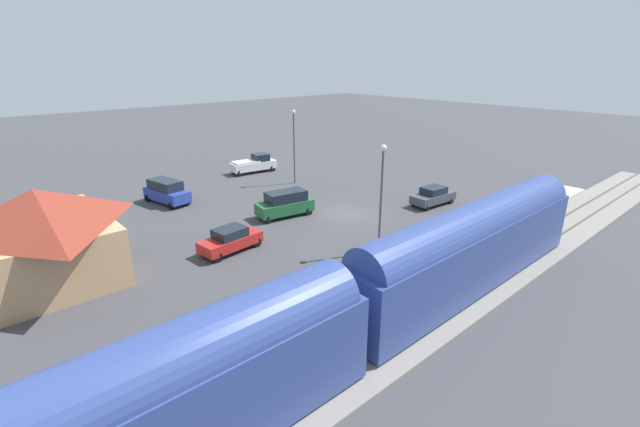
{
  "coord_description": "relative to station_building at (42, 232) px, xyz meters",
  "views": [
    {
      "loc": [
        -25.3,
        25.55,
        12.92
      ],
      "look_at": [
        -0.49,
        3.46,
        1.0
      ],
      "focal_mm": 24.32,
      "sensor_mm": 36.0,
      "label": 1
    }
  ],
  "objects": [
    {
      "name": "ground_plane",
      "position": [
        -4.0,
        -22.0,
        -3.0
      ],
      "size": [
        200.0,
        200.0,
        0.0
      ],
      "primitive_type": "plane",
      "color": "#424247"
    },
    {
      "name": "railway_track",
      "position": [
        -18.0,
        -22.0,
        -2.91
      ],
      "size": [
        4.8,
        70.0,
        0.3
      ],
      "color": "gray",
      "rests_on": "ground"
    },
    {
      "name": "suv_green",
      "position": [
        -0.87,
        -17.74,
        -1.85
      ],
      "size": [
        2.73,
        5.15,
        2.22
      ],
      "color": "#236638",
      "rests_on": "ground"
    },
    {
      "name": "pedestrian_on_platform",
      "position": [
        -13.23,
        -15.69,
        -1.72
      ],
      "size": [
        0.36,
        0.36,
        1.71
      ],
      "color": "brown",
      "rests_on": "platform"
    },
    {
      "name": "light_pole_near_platform",
      "position": [
        -11.2,
        -18.1,
        1.82
      ],
      "size": [
        0.44,
        0.44,
        7.66
      ],
      "color": "#515156",
      "rests_on": "ground"
    },
    {
      "name": "pickup_white",
      "position": [
        13.88,
        -24.3,
        -1.98
      ],
      "size": [
        2.6,
        5.6,
        2.14
      ],
      "color": "white",
      "rests_on": "ground"
    },
    {
      "name": "station_building",
      "position": [
        0.0,
        0.0,
        0.0
      ],
      "size": [
        10.0,
        7.89,
        5.75
      ],
      "color": "tan",
      "rests_on": "ground"
    },
    {
      "name": "sedan_charcoal",
      "position": [
        -7.6,
        -29.87,
        -2.12
      ],
      "size": [
        2.19,
        4.63,
        1.74
      ],
      "color": "#47494F",
      "rests_on": "ground"
    },
    {
      "name": "light_pole_lot_center",
      "position": [
        6.81,
        -24.89,
        1.95
      ],
      "size": [
        0.44,
        0.44,
        7.9
      ],
      "color": "#515156",
      "rests_on": "ground"
    },
    {
      "name": "suv_blue",
      "position": [
        9.46,
        -11.6,
        -1.85
      ],
      "size": [
        5.18,
        3.08,
        2.22
      ],
      "color": "#283D9E",
      "rests_on": "ground"
    },
    {
      "name": "platform",
      "position": [
        -14.0,
        -22.0,
        -2.85
      ],
      "size": [
        3.2,
        46.0,
        0.3
      ],
      "color": "#B7B2A8",
      "rests_on": "ground"
    },
    {
      "name": "sedan_red",
      "position": [
        -4.1,
        -10.42,
        -2.12
      ],
      "size": [
        2.33,
        4.68,
        1.74
      ],
      "color": "red",
      "rests_on": "ground"
    }
  ]
}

